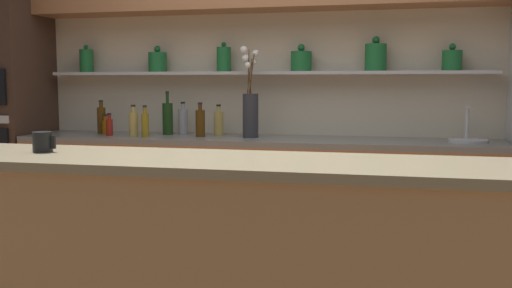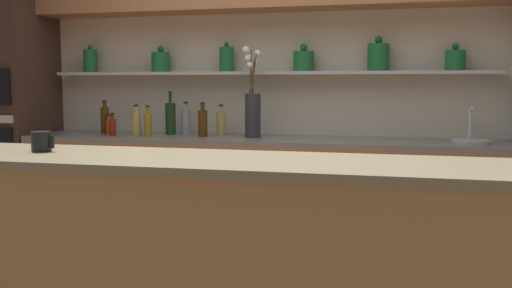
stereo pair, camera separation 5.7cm
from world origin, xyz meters
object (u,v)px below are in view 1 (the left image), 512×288
object	(u,v)px
bottle_wine_2	(168,118)
bottle_spirit_6	(134,123)
bottle_oil_7	(145,124)
bottle_spirit_5	(101,120)
coffee_mug	(43,142)
oven_tower	(4,111)
sink_fixture	(468,139)
bottle_sauce_1	(109,126)
bottle_spirit_3	(183,121)
bottle_spirit_8	(219,123)
flower_vase	(250,108)
bottle_sauce_4	(105,126)
bottle_spirit_0	(200,123)

from	to	relation	value
bottle_wine_2	bottle_spirit_6	size ratio (longest dim) A/B	1.41
bottle_oil_7	bottle_spirit_5	bearing A→B (deg)	157.36
bottle_oil_7	coffee_mug	size ratio (longest dim) A/B	2.22
oven_tower	bottle_spirit_5	xyz separation A→B (m)	(0.86, 0.06, -0.06)
sink_fixture	bottle_spirit_6	world-z (taller)	sink_fixture
coffee_mug	bottle_spirit_5	bearing A→B (deg)	111.06
bottle_wine_2	bottle_oil_7	xyz separation A→B (m)	(-0.09, -0.23, -0.03)
bottle_sauce_1	bottle_spirit_3	world-z (taller)	bottle_spirit_3
oven_tower	bottle_spirit_8	xyz separation A→B (m)	(1.83, 0.14, -0.08)
flower_vase	bottle_sauce_1	bearing A→B (deg)	-173.55
oven_tower	bottle_wine_2	bearing A→B (deg)	3.93
bottle_sauce_4	bottle_spirit_8	world-z (taller)	bottle_spirit_8
bottle_sauce_4	bottle_spirit_6	world-z (taller)	bottle_spirit_6
bottle_spirit_8	flower_vase	bearing A→B (deg)	-23.64
bottle_spirit_3	coffee_mug	xyz separation A→B (m)	(0.07, -2.01, 0.04)
bottle_spirit_8	coffee_mug	size ratio (longest dim) A/B	2.23
bottle_spirit_0	bottle_spirit_8	xyz separation A→B (m)	(0.10, 0.16, -0.01)
bottle_sauce_1	bottle_spirit_5	distance (m)	0.23
bottle_spirit_3	bottle_spirit_8	world-z (taller)	bottle_spirit_3
bottle_wine_2	bottle_spirit_8	world-z (taller)	bottle_wine_2
bottle_spirit_6	bottle_spirit_8	bearing A→B (deg)	21.15
bottle_wine_2	bottle_sauce_1	bearing A→B (deg)	-152.44
oven_tower	bottle_oil_7	distance (m)	1.34
bottle_spirit_5	bottle_spirit_8	distance (m)	0.97
flower_vase	bottle_spirit_0	distance (m)	0.40
bottle_spirit_3	bottle_oil_7	world-z (taller)	bottle_spirit_3
bottle_spirit_0	bottle_spirit_3	size ratio (longest dim) A/B	1.01
sink_fixture	bottle_sauce_1	bearing A→B (deg)	-177.34
bottle_spirit_0	bottle_spirit_6	size ratio (longest dim) A/B	1.08
sink_fixture	bottle_spirit_5	xyz separation A→B (m)	(-2.82, 0.05, 0.09)
oven_tower	bottle_spirit_5	bearing A→B (deg)	3.84
flower_vase	bottle_spirit_0	size ratio (longest dim) A/B	2.60
bottle_spirit_0	bottle_spirit_5	bearing A→B (deg)	175.12
bottle_sauce_1	bottle_spirit_3	distance (m)	0.57
bottle_sauce_4	bottle_spirit_5	size ratio (longest dim) A/B	0.59
bottle_spirit_0	bottle_spirit_3	bearing A→B (deg)	141.07
oven_tower	bottle_spirit_0	size ratio (longest dim) A/B	8.33
bottle_spirit_3	coffee_mug	world-z (taller)	bottle_spirit_3
bottle_sauce_1	bottle_spirit_6	bearing A→B (deg)	3.62
oven_tower	coffee_mug	world-z (taller)	oven_tower
bottle_wine_2	coffee_mug	world-z (taller)	bottle_wine_2
bottle_spirit_5	bottle_spirit_6	bearing A→B (deg)	-23.78
flower_vase	bottle_spirit_5	size ratio (longest dim) A/B	2.52
sink_fixture	coffee_mug	world-z (taller)	sink_fixture
bottle_spirit_6	bottle_sauce_1	bearing A→B (deg)	-176.38
sink_fixture	bottle_spirit_6	size ratio (longest dim) A/B	1.10
bottle_wine_2	bottle_spirit_8	xyz separation A→B (m)	(0.41, 0.04, -0.03)
oven_tower	bottle_spirit_5	world-z (taller)	oven_tower
bottle_spirit_6	bottle_spirit_8	distance (m)	0.66
bottle_spirit_3	bottle_spirit_5	xyz separation A→B (m)	(-0.67, -0.09, 0.01)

